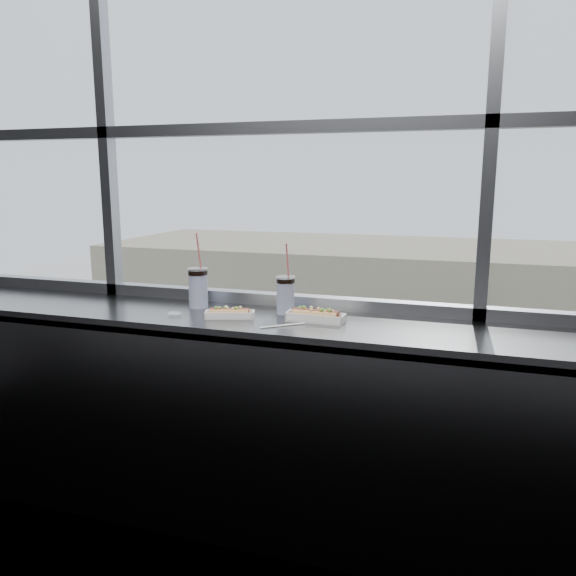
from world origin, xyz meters
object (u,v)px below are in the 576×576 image
(tree_center, at_px, (489,364))
(loose_straw, at_px, (283,325))
(hotdog_tray_left, at_px, (230,313))
(hotdog_tray_right, at_px, (316,316))
(tree_left, at_px, (303,343))
(car_far_b, at_px, (450,421))
(car_near_c, at_px, (388,503))
(pedestrian_c, at_px, (570,409))
(wrapper, at_px, (175,313))
(car_far_a, at_px, (220,393))
(soda_cup_right, at_px, (286,293))
(car_near_a, at_px, (85,453))
(pedestrian_b, at_px, (418,388))
(soda_cup_left, at_px, (198,286))

(tree_center, bearing_deg, loose_straw, -94.36)
(hotdog_tray_left, relative_size, hotdog_tray_right, 0.88)
(tree_left, bearing_deg, tree_center, 0.00)
(car_far_b, height_order, tree_left, tree_left)
(car_near_c, xyz_separation_m, pedestrian_c, (7.68, 11.42, -0.01))
(loose_straw, xyz_separation_m, pedestrian_c, (6.20, 27.83, -10.95))
(hotdog_tray_right, xyz_separation_m, wrapper, (-0.68, -0.10, -0.02))
(car_far_b, bearing_deg, car_far_a, 86.36)
(hotdog_tray_right, bearing_deg, tree_left, 108.96)
(soda_cup_right, relative_size, pedestrian_c, 0.16)
(hotdog_tray_right, height_order, wrapper, hotdog_tray_right)
(loose_straw, height_order, car_near_a, loose_straw)
(car_far_b, bearing_deg, pedestrian_b, 19.77)
(car_near_a, bearing_deg, loose_straw, -141.82)
(hotdog_tray_right, bearing_deg, car_near_a, 134.64)
(car_far_a, relative_size, car_far_b, 0.97)
(wrapper, height_order, tree_center, wrapper)
(car_far_b, distance_m, pedestrian_c, 6.75)
(soda_cup_right, distance_m, tree_left, 30.70)
(loose_straw, distance_m, pedestrian_c, 30.54)
(soda_cup_left, bearing_deg, hotdog_tray_left, -33.27)
(car_far_a, bearing_deg, car_near_c, -131.49)
(car_near_a, relative_size, car_far_b, 0.88)
(soda_cup_right, bearing_deg, pedestrian_c, 77.20)
(soda_cup_left, bearing_deg, tree_left, 105.29)
(car_far_b, distance_m, car_near_c, 8.21)
(loose_straw, relative_size, pedestrian_b, 0.11)
(soda_cup_right, xyz_separation_m, car_near_c, (-1.42, 16.17, -11.04))
(car_near_a, bearing_deg, hotdog_tray_right, -141.37)
(car_near_c, bearing_deg, soda_cup_left, 178.51)
(hotdog_tray_right, bearing_deg, soda_cup_left, 173.99)
(car_near_a, distance_m, car_far_a, 8.46)
(wrapper, distance_m, pedestrian_b, 30.77)
(hotdog_tray_right, distance_m, tree_left, 30.82)
(soda_cup_right, distance_m, car_far_b, 26.59)
(wrapper, bearing_deg, hotdog_tray_right, 8.23)
(tree_left, xyz_separation_m, tree_center, (10.41, 0.00, -0.20))
(soda_cup_left, xyz_separation_m, pedestrian_b, (-0.96, 28.49, -11.18))
(wrapper, distance_m, car_far_a, 29.04)
(car_far_a, xyz_separation_m, pedestrian_c, (18.07, 3.42, 0.05))
(tree_left, bearing_deg, car_near_a, -117.98)
(pedestrian_b, bearing_deg, tree_center, -94.88)
(soda_cup_right, distance_m, pedestrian_c, 30.37)
(car_far_a, distance_m, tree_center, 14.72)
(car_near_c, xyz_separation_m, tree_left, (-6.76, 12.00, 1.99))
(car_far_b, bearing_deg, tree_left, 61.46)
(soda_cup_left, distance_m, pedestrian_b, 30.62)
(hotdog_tray_right, bearing_deg, loose_straw, -129.10)
(hotdog_tray_left, distance_m, tree_center, 29.89)
(hotdog_tray_right, bearing_deg, car_far_b, 91.88)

